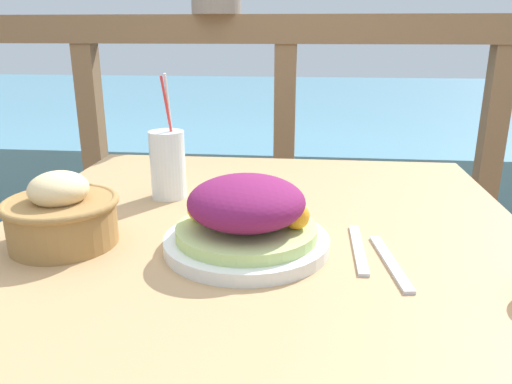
{
  "coord_description": "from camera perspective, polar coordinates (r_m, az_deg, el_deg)",
  "views": [
    {
      "loc": [
        0.08,
        -0.79,
        1.04
      ],
      "look_at": [
        -0.01,
        0.02,
        0.77
      ],
      "focal_mm": 35.0,
      "sensor_mm": 36.0,
      "label": 1
    }
  ],
  "objects": [
    {
      "name": "fork",
      "position": [
        0.79,
        11.62,
        -6.34
      ],
      "size": [
        0.02,
        0.18,
        0.0
      ],
      "color": "silver",
      "rests_on": "patio_table"
    },
    {
      "name": "salad_plate",
      "position": [
        0.76,
        -1.1,
        -3.07
      ],
      "size": [
        0.26,
        0.26,
        0.11
      ],
      "color": "silver",
      "rests_on": "patio_table"
    },
    {
      "name": "bread_basket",
      "position": [
        0.84,
        -21.31,
        -2.4
      ],
      "size": [
        0.18,
        0.18,
        0.12
      ],
      "color": "olive",
      "rests_on": "patio_table"
    },
    {
      "name": "drink_glass",
      "position": [
        1.01,
        -10.04,
        3.16
      ],
      "size": [
        0.07,
        0.07,
        0.25
      ],
      "color": "silver",
      "rests_on": "patio_table"
    },
    {
      "name": "railing_fence",
      "position": [
        1.71,
        3.3,
        8.11
      ],
      "size": [
        2.8,
        0.08,
        1.08
      ],
      "color": "brown",
      "rests_on": "ground_plane"
    },
    {
      "name": "knife",
      "position": [
        0.76,
        15.09,
        -7.74
      ],
      "size": [
        0.04,
        0.18,
        0.0
      ],
      "color": "silver",
      "rests_on": "patio_table"
    },
    {
      "name": "patio_table",
      "position": [
        0.9,
        0.31,
        -9.81
      ],
      "size": [
        0.92,
        0.98,
        0.71
      ],
      "color": "tan",
      "rests_on": "ground_plane"
    },
    {
      "name": "sea_backdrop",
      "position": [
        4.26,
        4.85,
        7.29
      ],
      "size": [
        12.0,
        4.0,
        0.5
      ],
      "color": "#568EA8",
      "rests_on": "ground_plane"
    }
  ]
}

